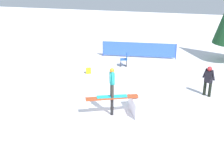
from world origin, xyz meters
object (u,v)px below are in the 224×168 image
(bystander_black, at_px, (208,80))
(folding_chair, at_px, (124,60))
(main_rider_on_rail, at_px, (112,83))
(rail_feature, at_px, (112,100))
(backpack_on_snow, at_px, (88,71))

(bystander_black, bearing_deg, folding_chair, 175.19)
(main_rider_on_rail, distance_m, folding_chair, 7.04)
(main_rider_on_rail, relative_size, folding_chair, 1.52)
(bystander_black, relative_size, folding_chair, 1.78)
(rail_feature, bearing_deg, backpack_on_snow, -85.15)
(folding_chair, bearing_deg, main_rider_on_rail, -8.95)
(rail_feature, bearing_deg, bystander_black, -166.13)
(rail_feature, distance_m, backpack_on_snow, 5.71)
(rail_feature, xyz_separation_m, folding_chair, (0.91, -6.89, -0.32))
(rail_feature, distance_m, folding_chair, 6.96)
(main_rider_on_rail, height_order, bystander_black, main_rider_on_rail)
(rail_feature, bearing_deg, folding_chair, -106.49)
(backpack_on_snow, bearing_deg, main_rider_on_rail, -83.91)
(backpack_on_snow, bearing_deg, rail_feature, -83.91)
(rail_feature, distance_m, main_rider_on_rail, 0.79)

